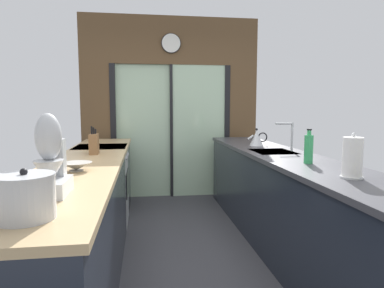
{
  "coord_description": "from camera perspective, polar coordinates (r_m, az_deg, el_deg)",
  "views": [
    {
      "loc": [
        -0.41,
        -2.71,
        1.37
      ],
      "look_at": [
        0.08,
        0.74,
        0.99
      ],
      "focal_mm": 31.53,
      "sensor_mm": 36.0,
      "label": 1
    }
  ],
  "objects": [
    {
      "name": "sink_faucet",
      "position": [
        3.58,
        16.14,
        1.91
      ],
      "size": [
        0.19,
        0.02,
        0.29
      ],
      "color": "#B7BABC",
      "rests_on": "right_counter_run"
    },
    {
      "name": "stand_mixer",
      "position": [
        1.87,
        -22.85,
        -3.12
      ],
      "size": [
        0.17,
        0.27,
        0.42
      ],
      "color": "#B7BABC",
      "rests_on": "left_counter_run"
    },
    {
      "name": "oven_range",
      "position": [
        4.09,
        -14.99,
        -6.86
      ],
      "size": [
        0.6,
        0.6,
        0.92
      ],
      "color": "#B7BABC",
      "rests_on": "ground_plane"
    },
    {
      "name": "stock_pot",
      "position": [
        1.52,
        -26.4,
        -8.0
      ],
      "size": [
        0.24,
        0.24,
        0.21
      ],
      "color": "#B7BABC",
      "rests_on": "left_counter_run"
    },
    {
      "name": "ground_plane",
      "position": [
        3.61,
        -0.99,
        -16.22
      ],
      "size": [
        5.04,
        7.6,
        0.02
      ],
      "primitive_type": "cube",
      "color": "#38383D"
    },
    {
      "name": "knife_block",
      "position": [
        3.36,
        -16.26,
        0.04
      ],
      "size": [
        0.08,
        0.14,
        0.27
      ],
      "color": "brown",
      "rests_on": "left_counter_run"
    },
    {
      "name": "kettle",
      "position": [
        4.01,
        10.88,
        1.01
      ],
      "size": [
        0.24,
        0.16,
        0.21
      ],
      "color": "#B7BABC",
      "rests_on": "right_counter_run"
    },
    {
      "name": "right_counter_run",
      "position": [
        3.41,
        15.22,
        -9.38
      ],
      "size": [
        0.62,
        3.8,
        0.92
      ],
      "color": "#1E232D",
      "rests_on": "ground_plane"
    },
    {
      "name": "left_counter_run",
      "position": [
        3.02,
        -17.57,
        -11.46
      ],
      "size": [
        0.62,
        3.8,
        0.92
      ],
      "color": "#1E232D",
      "rests_on": "ground_plane"
    },
    {
      "name": "mixing_bowl",
      "position": [
        2.52,
        -18.98,
        -3.59
      ],
      "size": [
        0.22,
        0.22,
        0.06
      ],
      "color": "gray",
      "rests_on": "left_counter_run"
    },
    {
      "name": "soap_bottle_far",
      "position": [
        2.85,
        19.13,
        -0.71
      ],
      "size": [
        0.07,
        0.07,
        0.28
      ],
      "color": "#339E56",
      "rests_on": "right_counter_run"
    },
    {
      "name": "back_wall_unit",
      "position": [
        5.13,
        -3.56,
        7.98
      ],
      "size": [
        2.64,
        0.12,
        2.7
      ],
      "color": "brown",
      "rests_on": "ground_plane"
    },
    {
      "name": "paper_towel_roll",
      "position": [
        2.36,
        25.51,
        -2.15
      ],
      "size": [
        0.14,
        0.14,
        0.29
      ],
      "color": "#B7BABC",
      "rests_on": "right_counter_run"
    }
  ]
}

